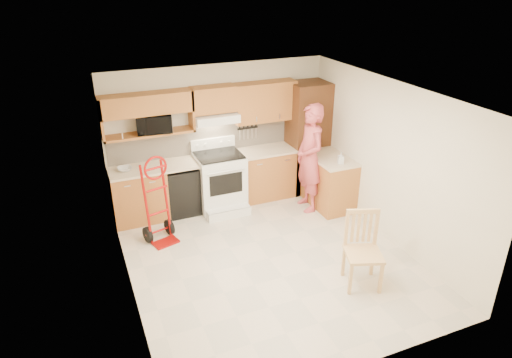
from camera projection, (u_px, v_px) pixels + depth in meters
floor at (269, 259)px, 6.89m from camera, size 4.00×4.50×0.02m
ceiling at (271, 94)px, 5.83m from camera, size 4.00×4.50×0.02m
wall_back at (218, 134)px, 8.25m from camera, size 4.00×0.02×2.50m
wall_front at (365, 274)px, 4.47m from camera, size 4.00×0.02×2.50m
wall_left at (121, 210)px, 5.66m from camera, size 0.02×4.50×2.50m
wall_right at (389, 162)px, 7.06m from camera, size 0.02×4.50×2.50m
backsplash at (219, 137)px, 8.25m from camera, size 3.92×0.03×0.55m
lower_cab_left at (139, 195)px, 7.79m from camera, size 0.90×0.60×0.90m
dishwasher at (182, 189)px, 8.06m from camera, size 0.60×0.60×0.85m
lower_cab_right at (267, 173)px, 8.62m from camera, size 1.14×0.60×0.90m
countertop_left at (154, 167)px, 7.69m from camera, size 1.50×0.63×0.04m
countertop_right at (267, 150)px, 8.42m from camera, size 1.14×0.63×0.04m
cab_return_right at (329, 183)px, 8.25m from camera, size 0.60×1.00×0.90m
countertop_return at (331, 158)px, 8.06m from camera, size 0.63×1.00×0.04m
pantry_tall at (307, 138)px, 8.65m from camera, size 0.70×0.60×2.10m
upper_cab_left at (146, 104)px, 7.36m from camera, size 1.50×0.33×0.34m
upper_shelf_mw at (149, 134)px, 7.58m from camera, size 1.50×0.33×0.04m
upper_cab_center at (214, 99)px, 7.77m from camera, size 0.76×0.33×0.44m
upper_cab_right at (265, 101)px, 8.17m from camera, size 1.14×0.33×0.70m
range_hood at (215, 118)px, 7.85m from camera, size 0.76×0.46×0.14m
knife_strip at (248, 131)px, 8.40m from camera, size 0.40×0.05×0.29m
microwave at (154, 123)px, 7.53m from camera, size 0.61×0.45×0.31m
range at (221, 177)px, 8.10m from camera, size 0.82×1.08×1.20m
person at (310, 158)px, 7.94m from camera, size 0.51×0.74×1.93m
hand_truck at (159, 204)px, 7.06m from camera, size 0.63×0.60×1.31m
dining_chair at (364, 252)px, 6.11m from camera, size 0.62×0.64×1.05m
soap_bottle at (341, 158)px, 7.75m from camera, size 0.12×0.12×0.21m
bowl at (125, 169)px, 7.51m from camera, size 0.24×0.24×0.06m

